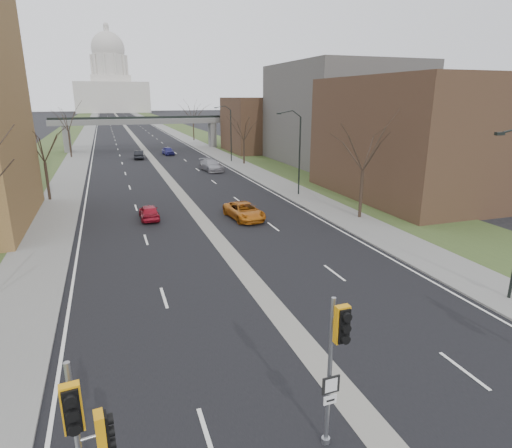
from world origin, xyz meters
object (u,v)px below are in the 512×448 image
car_right_mid (211,165)px  car_right_far (168,151)px  signal_pole_median (336,350)px  car_right_near (244,211)px  car_left_near (149,212)px  car_left_far (139,155)px  signal_pole_left (86,434)px

car_right_mid → car_right_far: car_right_mid is taller
signal_pole_median → car_right_near: (5.18, 24.74, -2.66)m
signal_pole_median → car_left_near: (-2.52, 27.29, -2.71)m
car_right_mid → car_right_far: bearing=92.9°
signal_pole_median → car_left_far: (-0.34, 66.27, -2.65)m
signal_pole_left → car_right_far: bearing=75.0°
car_right_mid → car_right_far: size_ratio=1.31×
car_left_near → car_right_mid: bearing=-115.6°
car_left_far → car_right_far: bearing=-140.0°
signal_pole_left → car_left_far: signal_pole_left is taller
car_right_near → car_right_mid: 25.55m
car_right_near → car_right_mid: car_right_mid is taller
car_right_near → car_right_mid: (3.16, 25.36, 0.09)m
car_left_near → car_right_mid: (10.87, 22.81, 0.14)m
signal_pole_median → car_right_far: signal_pole_median is taller
signal_pole_left → car_right_far: size_ratio=1.17×
signal_pole_median → car_right_near: signal_pole_median is taller
signal_pole_left → car_right_mid: size_ratio=0.89×
car_right_near → car_left_near: bearing=156.4°
car_left_near → car_left_far: bearing=-93.3°
car_right_near → car_right_far: size_ratio=1.22×
signal_pole_left → car_left_far: 67.37m
car_right_near → signal_pole_left: bearing=-119.8°
signal_pole_median → car_right_near: size_ratio=0.96×
car_left_near → car_left_far: car_left_far is taller
car_left_far → car_right_near: bearing=103.2°
signal_pole_left → car_right_far: 71.69m
signal_pole_median → car_left_near: bearing=94.0°
signal_pole_median → car_left_near: 27.54m
signal_pole_median → car_right_mid: 50.85m
signal_pole_left → car_right_near: bearing=59.8°
car_right_near → car_right_far: (-0.14, 45.21, 0.01)m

